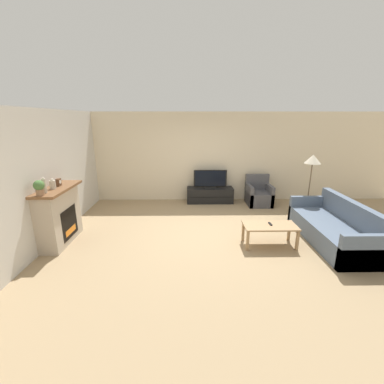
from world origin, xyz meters
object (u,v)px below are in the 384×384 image
Objects in this scene: mantel_vase_centre_left at (53,184)px; remote at (270,224)px; couch at (334,229)px; floor_lamp at (313,162)px; fireplace at (59,215)px; mantel_vase_left at (44,186)px; mantel_clock at (58,182)px; tv at (210,180)px; armchair at (259,195)px; potted_plant at (39,187)px; tv_stand at (210,195)px; coffee_table at (270,228)px.

remote is (4.29, -0.07, -0.83)m from mantel_vase_centre_left.
couch is 1.39× the size of floor_lamp.
fireplace is 0.82m from mantel_vase_left.
mantel_clock reaches higher than couch.
mantel_vase_centre_left is at bearing -140.57° from tv.
couch is at bearing -1.97° from mantel_clock.
mantel_vase_centre_left is at bearing -152.26° from armchair.
potted_plant reaches higher than tv_stand.
mantel_vase_left is at bearing -137.68° from tv_stand.
tv is at bearing 107.01° from remote.
couch is at bearing 5.78° from coffee_table.
fireplace is 0.91× the size of tv_stand.
tv is 3.61m from couch.
mantel_vase_centre_left is 0.24× the size of armchair.
coffee_table is at bearing -70.85° from tv.
tv_stand is 1.62× the size of armchair.
floor_lamp reaches higher than remote.
armchair is at bearing 79.81° from coffee_table.
armchair is (4.75, 2.95, -1.06)m from potted_plant.
potted_plant is 0.17× the size of floor_lamp.
armchair is 1.85m from floor_lamp.
tv is at bearing -90.00° from tv_stand.
potted_plant is 0.27× the size of coffee_table.
couch is at bearing -0.66° from fireplace.
tv is (0.00, -0.00, 0.49)m from tv_stand.
potted_plant is at bearing -177.56° from remote.
tv_stand is at bearing 37.04° from mantel_clock.
tv is at bearing 171.55° from armchair.
fireplace reaches higher than tv_stand.
fireplace is 0.57× the size of couch.
fireplace is 4.37× the size of mantel_vase_left.
armchair is 2.63m from couch.
couch is at bearing -48.47° from tv.
floor_lamp is at bearing 43.83° from remote.
fireplace reaches higher than tv.
potted_plant is (-0.00, -0.68, 0.08)m from mantel_clock.
mantel_vase_centre_left is 1.36× the size of remote.
floor_lamp is at bearing -27.17° from tv.
tv is (3.30, 2.49, -0.54)m from mantel_clock.
mantel_clock reaches higher than armchair.
coffee_table is (0.98, -2.82, -0.34)m from tv.
mantel_vase_centre_left is at bearing 178.52° from coffee_table.
mantel_clock is at bearing 89.94° from potted_plant.
potted_plant is 0.32× the size of armchair.
couch is (1.38, 0.10, -0.17)m from remote.
potted_plant reaches higher than mantel_vase_centre_left.
armchair is at bearing 25.57° from mantel_clock.
remote is (0.99, -2.78, 0.22)m from tv_stand.
coffee_table is 0.64× the size of floor_lamp.
mantel_clock reaches higher than coffee_table.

